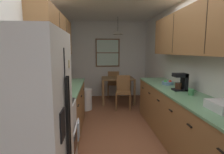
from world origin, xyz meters
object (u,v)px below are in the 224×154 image
fruit_bowl (168,83)px  dish_rack (224,106)px  mug_by_coffeemaker (191,92)px  trash_bin (86,99)px  dining_chair_near (123,90)px  storage_canister (57,88)px  dining_chair_far (113,83)px  dining_table (118,82)px  refrigerator (25,138)px  coffee_maker (181,81)px  microwave_over_range (34,46)px  stove_range (49,139)px

fruit_bowl → dish_rack: (0.01, -1.61, 0.01)m
mug_by_coffeemaker → fruit_bowl: (-0.03, 0.87, -0.01)m
trash_bin → mug_by_coffeemaker: bearing=-51.4°
dining_chair_near → storage_canister: storage_canister is taller
dining_chair_near → dining_chair_far: bearing=97.6°
dining_table → refrigerator: bearing=-106.9°
dining_table → dining_chair_near: size_ratio=1.06×
mug_by_coffeemaker → dish_rack: bearing=-90.9°
coffee_maker → dish_rack: (-0.01, -1.07, -0.10)m
microwave_over_range → dining_chair_near: size_ratio=0.64×
stove_range → dish_rack: 2.11m
fruit_bowl → dining_chair_far: bearing=108.5°
refrigerator → dining_table: refrigerator is taller
refrigerator → microwave_over_range: (-0.14, 0.74, 0.76)m
coffee_maker → dining_chair_near: bearing=110.7°
refrigerator → dining_chair_far: bearing=76.1°
stove_range → dining_chair_near: (1.32, 2.63, 0.03)m
refrigerator → fruit_bowl: refrigerator is taller
dish_rack → dining_table: bearing=102.6°
dining_table → storage_canister: 2.90m
storage_canister → dish_rack: size_ratio=0.53×
stove_range → mug_by_coffeemaker: stove_range is taller
dining_table → fruit_bowl: fruit_bowl is taller
fruit_bowl → dining_chair_near: bearing=117.1°
microwave_over_range → dish_rack: microwave_over_range is taller
stove_range → fruit_bowl: stove_range is taller
storage_canister → dish_rack: (2.03, -0.96, -0.04)m
trash_bin → fruit_bowl: (1.72, -1.31, 0.65)m
mug_by_coffeemaker → stove_range: bearing=-168.9°
stove_range → storage_canister: (-0.01, 0.63, 0.52)m
stove_range → coffee_maker: bearing=19.8°
refrigerator → stove_range: (-0.03, 0.74, -0.39)m
microwave_over_range → dining_table: (1.34, 3.23, -0.98)m
dining_chair_far → dish_rack: size_ratio=2.65×
microwave_over_range → dining_chair_far: bearing=71.6°
dining_chair_near → dish_rack: dish_rack is taller
refrigerator → mug_by_coffeemaker: size_ratio=13.81×
stove_range → trash_bin: stove_range is taller
microwave_over_range → dining_chair_far: (1.27, 3.83, -1.12)m
dining_chair_near → mug_by_coffeemaker: 2.39m
dining_chair_far → dish_rack: bearing=-78.2°
microwave_over_range → mug_by_coffeemaker: microwave_over_range is taller
refrigerator → dish_rack: size_ratio=5.08×
microwave_over_range → mug_by_coffeemaker: (2.15, 0.40, -0.67)m
refrigerator → dining_chair_near: (1.29, 3.38, -0.36)m
microwave_over_range → dining_chair_near: bearing=61.4°
refrigerator → storage_canister: size_ratio=9.61×
stove_range → dining_table: (1.23, 3.23, 0.17)m
fruit_bowl → dish_rack: size_ratio=0.67×
storage_canister → fruit_bowl: size_ratio=0.79×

